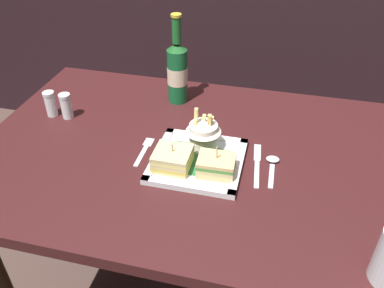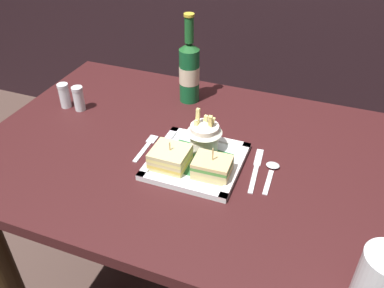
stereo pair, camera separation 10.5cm
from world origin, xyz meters
TOP-DOWN VIEW (x-y plane):
  - dining_table at (0.00, 0.00)m, footprint 1.15×0.79m
  - square_plate at (0.04, -0.05)m, footprint 0.23×0.23m
  - sandwich_half_left at (-0.01, -0.09)m, footprint 0.09×0.09m
  - sandwich_half_right at (0.10, -0.09)m, footprint 0.09×0.08m
  - fries_cup at (0.04, 0.01)m, footprint 0.09×0.09m
  - beer_bottle at (-0.10, 0.26)m, footprint 0.06×0.06m
  - fork at (-0.11, -0.03)m, footprint 0.02×0.13m
  - knife at (0.19, -0.01)m, footprint 0.03×0.18m
  - spoon at (0.23, -0.01)m, footprint 0.04×0.12m
  - salt_shaker at (-0.45, 0.07)m, footprint 0.03×0.03m
  - pepper_shaker at (-0.39, 0.07)m, footprint 0.03×0.03m

SIDE VIEW (x-z plane):
  - dining_table at x=0.00m, z-range 0.21..0.98m
  - knife at x=0.19m, z-range 0.77..0.78m
  - fork at x=-0.11m, z-range 0.77..0.78m
  - spoon at x=0.23m, z-range 0.77..0.78m
  - square_plate at x=0.04m, z-range 0.77..0.79m
  - sandwich_half_right at x=0.10m, z-range 0.77..0.85m
  - sandwich_half_left at x=-0.01m, z-range 0.77..0.84m
  - pepper_shaker at x=-0.39m, z-range 0.77..0.85m
  - salt_shaker at x=-0.45m, z-range 0.77..0.85m
  - fries_cup at x=0.04m, z-range 0.78..0.89m
  - beer_bottle at x=-0.10m, z-range 0.74..1.02m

